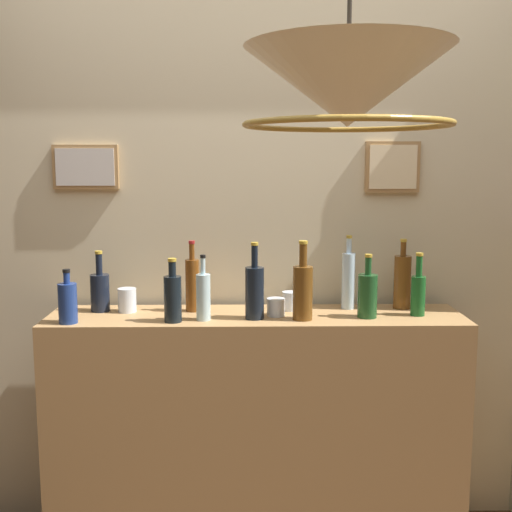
% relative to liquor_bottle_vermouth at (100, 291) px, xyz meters
% --- Properties ---
extents(panelled_rear_partition, '(3.28, 0.15, 2.64)m').
position_rel_liquor_bottle_vermouth_xyz_m(panelled_rear_partition, '(0.65, 0.19, 0.31)').
color(panelled_rear_partition, beige).
rests_on(panelled_rear_partition, ground).
extents(bar_shelf_unit, '(1.69, 0.38, 1.00)m').
position_rel_liquor_bottle_vermouth_xyz_m(bar_shelf_unit, '(0.65, -0.08, -0.59)').
color(bar_shelf_unit, '#9E7547').
rests_on(bar_shelf_unit, ground).
extents(liquor_bottle_vermouth, '(0.08, 0.08, 0.25)m').
position_rel_liquor_bottle_vermouth_xyz_m(liquor_bottle_vermouth, '(0.00, 0.00, 0.00)').
color(liquor_bottle_vermouth, black).
rests_on(liquor_bottle_vermouth, bar_shelf_unit).
extents(liquor_bottle_amaro, '(0.08, 0.08, 0.31)m').
position_rel_liquor_bottle_vermouth_xyz_m(liquor_bottle_amaro, '(0.64, -0.14, 0.03)').
color(liquor_bottle_amaro, black).
rests_on(liquor_bottle_amaro, bar_shelf_unit).
extents(liquor_bottle_rye, '(0.08, 0.08, 0.31)m').
position_rel_liquor_bottle_vermouth_xyz_m(liquor_bottle_rye, '(0.83, -0.16, 0.03)').
color(liquor_bottle_rye, brown).
rests_on(liquor_bottle_rye, bar_shelf_unit).
extents(liquor_bottle_rum, '(0.07, 0.07, 0.30)m').
position_rel_liquor_bottle_vermouth_xyz_m(liquor_bottle_rum, '(1.27, 0.03, 0.03)').
color(liquor_bottle_rum, brown).
rests_on(liquor_bottle_rum, bar_shelf_unit).
extents(liquor_bottle_gin, '(0.06, 0.06, 0.26)m').
position_rel_liquor_bottle_vermouth_xyz_m(liquor_bottle_gin, '(0.44, -0.16, 0.01)').
color(liquor_bottle_gin, silver).
rests_on(liquor_bottle_gin, bar_shelf_unit).
extents(liquor_bottle_whiskey, '(0.07, 0.07, 0.21)m').
position_rel_liquor_bottle_vermouth_xyz_m(liquor_bottle_whiskey, '(-0.08, -0.20, -0.00)').
color(liquor_bottle_whiskey, navy).
rests_on(liquor_bottle_whiskey, bar_shelf_unit).
extents(liquor_bottle_vodka, '(0.06, 0.06, 0.26)m').
position_rel_liquor_bottle_vermouth_xyz_m(liquor_bottle_vodka, '(1.31, -0.10, 0.01)').
color(liquor_bottle_vodka, '#195521').
rests_on(liquor_bottle_vodka, bar_shelf_unit).
extents(liquor_bottle_scotch, '(0.06, 0.06, 0.31)m').
position_rel_liquor_bottle_vermouth_xyz_m(liquor_bottle_scotch, '(1.04, 0.03, 0.04)').
color(liquor_bottle_scotch, silver).
rests_on(liquor_bottle_scotch, bar_shelf_unit).
extents(liquor_bottle_mezcal, '(0.07, 0.07, 0.25)m').
position_rel_liquor_bottle_vermouth_xyz_m(liquor_bottle_mezcal, '(0.32, -0.19, 0.01)').
color(liquor_bottle_mezcal, black).
rests_on(liquor_bottle_mezcal, bar_shelf_unit).
extents(liquor_bottle_brandy, '(0.08, 0.08, 0.26)m').
position_rel_liquor_bottle_vermouth_xyz_m(liquor_bottle_brandy, '(1.09, -0.13, 0.01)').
color(liquor_bottle_brandy, '#1B4921').
rests_on(liquor_bottle_brandy, bar_shelf_unit).
extents(liquor_bottle_sherry, '(0.06, 0.06, 0.30)m').
position_rel_liquor_bottle_vermouth_xyz_m(liquor_bottle_sherry, '(0.39, -0.01, 0.03)').
color(liquor_bottle_sherry, brown).
rests_on(liquor_bottle_sherry, bar_shelf_unit).
extents(glass_tumbler_rocks, '(0.07, 0.07, 0.07)m').
position_rel_liquor_bottle_vermouth_xyz_m(glass_tumbler_rocks, '(0.73, -0.09, -0.05)').
color(glass_tumbler_rocks, silver).
rests_on(glass_tumbler_rocks, bar_shelf_unit).
extents(glass_tumbler_highball, '(0.07, 0.07, 0.08)m').
position_rel_liquor_bottle_vermouth_xyz_m(glass_tumbler_highball, '(0.79, 0.00, -0.05)').
color(glass_tumbler_highball, silver).
rests_on(glass_tumbler_highball, bar_shelf_unit).
extents(glass_tumbler_shot, '(0.08, 0.08, 0.10)m').
position_rel_liquor_bottle_vermouth_xyz_m(glass_tumbler_shot, '(0.12, -0.02, -0.04)').
color(glass_tumbler_shot, silver).
rests_on(glass_tumbler_shot, bar_shelf_unit).
extents(pendant_lamp, '(0.56, 0.56, 0.59)m').
position_rel_liquor_bottle_vermouth_xyz_m(pendant_lamp, '(0.88, -0.90, 0.72)').
color(pendant_lamp, '#EFE5C6').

